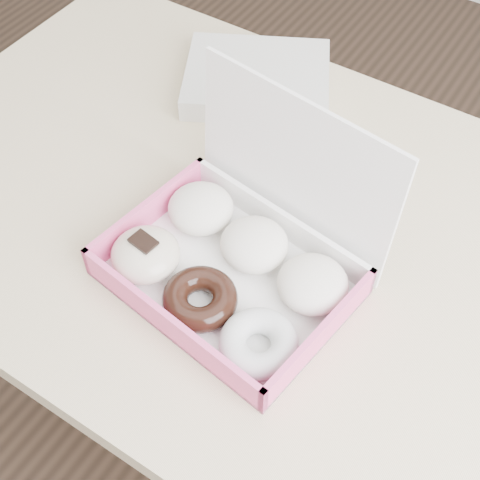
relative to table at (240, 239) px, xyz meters
The scene contains 4 objects.
ground 0.67m from the table, ahead, with size 4.00×4.00×0.00m, color black.
table is the anchor object (origin of this frame).
donut_box 0.17m from the table, 60.34° to the right, with size 0.36×0.32×0.24m.
newspapers 0.31m from the table, 116.80° to the left, with size 0.25×0.20×0.04m, color silver.
Camera 1 is at (0.37, -0.57, 1.53)m, focal length 50.00 mm.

